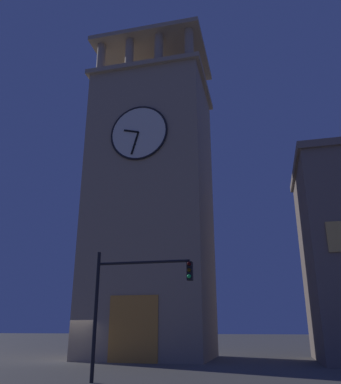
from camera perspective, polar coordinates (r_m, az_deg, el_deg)
ground_plane at (r=27.07m, az=-14.41°, el=-23.01°), size 200.00×200.00×0.00m
clocktower at (r=30.66m, az=-2.73°, el=-1.61°), size 9.31×7.93×27.56m
traffic_signal_near at (r=16.73m, az=-6.07°, el=-14.31°), size 4.21×0.41×5.17m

